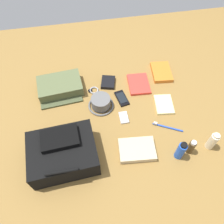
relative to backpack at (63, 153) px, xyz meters
The scene contains 16 objects.
ground_plane 0.39m from the backpack, 142.43° to the right, with size 2.64×2.02×0.02m, color olive.
backpack is the anchor object (origin of this frame).
toiletry_pouch 0.50m from the backpack, 90.19° to the right, with size 0.30×0.26×0.08m.
bucket_hat 0.41m from the backpack, 127.77° to the right, with size 0.16×0.16×0.08m.
lotion_bottle 0.82m from the backpack, behind, with size 0.05×0.05×0.13m.
cologne_bottle 0.69m from the backpack, behind, with size 0.04×0.04×0.11m.
deodorant_spray 0.63m from the backpack, behind, with size 0.05×0.05×0.14m.
paperback_novel 0.89m from the backpack, 143.38° to the right, with size 0.15×0.20×0.03m.
travel_guidebook 0.70m from the backpack, 139.47° to the right, with size 0.15×0.19×0.02m.
cell_phone 0.53m from the backpack, 137.87° to the right, with size 0.08×0.13×0.01m.
media_player 0.43m from the backpack, 151.27° to the right, with size 0.05×0.08×0.01m.
wristwatch 0.51m from the backpack, 115.56° to the right, with size 0.07×0.06×0.01m.
toothbrush 0.62m from the backpack, behind, with size 0.17×0.09×0.02m.
wallet 0.60m from the backpack, 122.91° to the right, with size 0.09×0.11×0.02m, color black.
notepad 0.70m from the backpack, 158.43° to the right, with size 0.11×0.15×0.02m, color beige.
folded_towel 0.40m from the backpack, behind, with size 0.20×0.14×0.04m, color #C6B289.
Camera 1 is at (0.14, 0.76, 1.18)m, focal length 36.23 mm.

